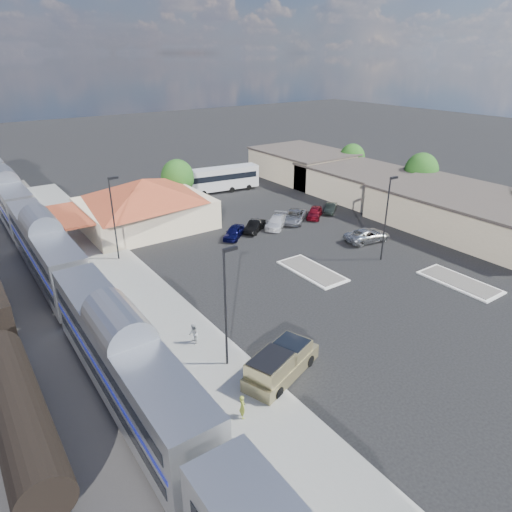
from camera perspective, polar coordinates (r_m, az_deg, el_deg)
ground at (r=42.77m, az=4.75°, el=-4.28°), size 280.00×280.00×0.00m
railbed at (r=42.03m, az=-25.98°, el=-7.33°), size 16.00×100.00×0.12m
platform at (r=42.01m, az=-13.46°, el=-5.33°), size 5.50×92.00×0.18m
passenger_train at (r=47.92m, az=-24.79°, el=0.47°), size 3.00×104.00×5.55m
station_depot at (r=58.87m, az=-13.80°, el=6.45°), size 18.35×12.24×6.20m
buildings_east at (r=70.13m, az=15.29°, el=8.35°), size 14.40×51.40×4.80m
traffic_island_south at (r=46.42m, az=7.01°, el=-1.85°), size 3.30×7.50×0.21m
traffic_island_north at (r=48.05m, az=24.10°, el=-2.98°), size 3.30×7.50×0.21m
lamp_plat_s at (r=30.33m, az=-3.73°, el=-5.40°), size 1.08×0.25×9.00m
lamp_plat_n at (r=49.03m, az=-17.36°, el=5.24°), size 1.08×0.25×9.00m
lamp_lot at (r=48.77m, az=16.08°, el=5.30°), size 1.08×0.25×9.00m
tree_east_b at (r=72.97m, az=19.95°, el=9.94°), size 4.94×4.94×6.96m
tree_east_c at (r=81.71m, az=11.91°, el=11.90°), size 4.41×4.41×6.21m
tree_depot at (r=66.80m, az=-9.79°, el=9.64°), size 4.71×4.71×6.63m
pickup_truck at (r=31.76m, az=3.23°, el=-13.17°), size 6.72×4.30×2.18m
suv at (r=54.85m, az=13.74°, el=2.55°), size 5.89×3.30×1.55m
coach_bus at (r=73.23m, az=-4.32°, el=9.71°), size 12.17×4.16×3.83m
person_a at (r=28.59m, az=-1.71°, el=-18.30°), size 0.54×0.66×1.58m
person_b at (r=34.90m, az=-7.81°, el=-9.63°), size 0.84×0.96×1.65m
parked_car_a at (r=54.40m, az=-2.78°, el=2.99°), size 4.36×4.02×1.45m
parked_car_b at (r=56.29m, az=-0.19°, el=3.73°), size 4.33×3.61×1.40m
parked_car_c at (r=57.83m, az=2.60°, el=4.30°), size 5.21×4.66×1.45m
parked_car_d at (r=59.94m, az=4.86°, el=4.98°), size 5.75×5.29×1.49m
parked_car_e at (r=61.74m, az=7.34°, el=5.41°), size 4.35×4.03×1.45m
parked_car_f at (r=64.07m, az=9.31°, el=5.91°), size 3.88×3.48×1.28m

